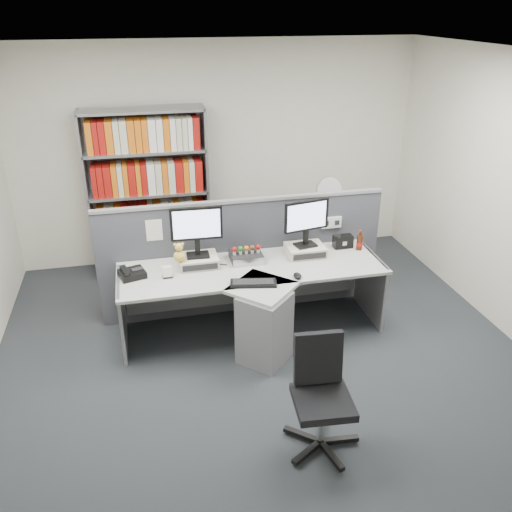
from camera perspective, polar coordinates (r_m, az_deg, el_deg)
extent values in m
plane|color=#303438|center=(4.94, 1.73, -12.91)|extent=(5.50, 5.50, 0.00)
cube|color=silver|center=(6.78, -4.04, 10.80)|extent=(5.00, 0.04, 2.70)
cube|color=white|center=(3.89, 2.28, 20.05)|extent=(5.00, 5.50, 0.04)
cube|color=#44454D|center=(5.64, -1.36, -0.14)|extent=(3.00, 0.05, 1.25)
cube|color=#95959A|center=(5.40, -1.43, 5.94)|extent=(3.00, 0.07, 0.03)
cube|color=white|center=(5.73, 8.02, 3.58)|extent=(0.22, 0.04, 0.12)
cube|color=white|center=(5.35, -10.83, 2.90)|extent=(0.16, 0.00, 0.22)
cube|color=white|center=(5.38, -6.58, 3.30)|extent=(0.16, 0.00, 0.22)
cube|color=white|center=(5.62, 5.68, 4.34)|extent=(0.16, 0.00, 0.22)
cube|color=#B0B1AA|center=(5.23, -0.42, -1.34)|extent=(2.60, 0.80, 0.03)
cube|color=#B0B1AA|center=(4.89, 0.60, -3.41)|extent=(0.74, 0.74, 0.03)
cube|color=gray|center=(4.97, 0.91, -7.70)|extent=(0.57, 0.57, 0.69)
cube|color=gray|center=(5.31, -14.10, -6.03)|extent=(0.03, 0.70, 0.72)
cube|color=gray|center=(5.77, 12.11, -3.08)|extent=(0.03, 0.70, 0.72)
cube|color=gray|center=(5.71, -1.19, -2.93)|extent=(2.50, 0.02, 0.45)
cube|color=beige|center=(5.27, -6.19, -0.49)|extent=(0.38, 0.30, 0.10)
cube|color=black|center=(5.14, -5.98, -1.21)|extent=(0.34, 0.01, 0.06)
cube|color=beige|center=(5.48, 5.27, 0.63)|extent=(0.38, 0.30, 0.10)
cube|color=black|center=(5.36, 5.76, -0.03)|extent=(0.34, 0.01, 0.06)
cube|color=black|center=(5.24, -6.22, 0.09)|extent=(0.23, 0.17, 0.02)
cube|color=black|center=(5.21, -6.27, 0.98)|extent=(0.05, 0.03, 0.18)
cube|color=black|center=(5.11, -6.40, 3.47)|extent=(0.50, 0.06, 0.33)
cube|color=#B7C1F5|center=(5.09, -6.36, 3.39)|extent=(0.45, 0.02, 0.28)
cube|color=black|center=(5.46, 5.30, 1.20)|extent=(0.23, 0.19, 0.02)
cube|color=black|center=(5.43, 5.33, 2.02)|extent=(0.05, 0.04, 0.17)
cube|color=black|center=(5.34, 5.43, 4.32)|extent=(0.47, 0.12, 0.31)
cube|color=#B7C1F5|center=(5.32, 5.46, 4.24)|extent=(0.42, 0.08, 0.27)
cube|color=black|center=(5.35, -1.08, -0.05)|extent=(0.31, 0.28, 0.08)
cube|color=silver|center=(5.22, -0.76, -0.69)|extent=(0.31, 0.01, 0.08)
cylinder|color=beige|center=(5.28, -2.31, 0.31)|extent=(0.03, 0.03, 0.03)
sphere|color=#A5140F|center=(5.26, -2.32, 0.72)|extent=(0.05, 0.05, 0.05)
cylinder|color=beige|center=(5.29, -1.67, 0.37)|extent=(0.03, 0.03, 0.03)
sphere|color=#19721E|center=(5.27, -1.68, 0.79)|extent=(0.05, 0.05, 0.05)
cylinder|color=beige|center=(5.30, -1.04, 0.43)|extent=(0.03, 0.03, 0.03)
sphere|color=orange|center=(5.28, -1.04, 0.85)|extent=(0.05, 0.05, 0.05)
cylinder|color=beige|center=(5.31, -0.40, 0.49)|extent=(0.03, 0.03, 0.03)
sphere|color=#593319|center=(5.30, -0.41, 0.91)|extent=(0.05, 0.05, 0.05)
cylinder|color=beige|center=(5.33, 0.23, 0.55)|extent=(0.03, 0.03, 0.03)
sphere|color=#A5140F|center=(5.31, 0.23, 0.97)|extent=(0.05, 0.05, 0.05)
cube|color=black|center=(4.91, -0.28, -2.92)|extent=(0.45, 0.24, 0.02)
cube|color=black|center=(4.90, -0.28, -2.77)|extent=(0.39, 0.18, 0.01)
ellipsoid|color=black|center=(5.03, 4.45, -2.11)|extent=(0.07, 0.12, 0.04)
cube|color=black|center=(5.16, -13.09, -1.87)|extent=(0.28, 0.26, 0.06)
cube|color=black|center=(5.13, -13.81, -1.52)|extent=(0.10, 0.20, 0.04)
cube|color=black|center=(5.16, -12.57, -1.38)|extent=(0.12, 0.09, 0.01)
cube|color=black|center=(5.10, -9.42, -2.17)|extent=(0.09, 0.06, 0.02)
cube|color=white|center=(5.05, -9.45, -1.70)|extent=(0.09, 0.03, 0.10)
cube|color=white|center=(5.09, -9.48, -1.51)|extent=(0.09, 0.03, 0.10)
sphere|color=gold|center=(5.13, -8.17, -0.03)|extent=(0.11, 0.11, 0.11)
sphere|color=gold|center=(5.09, -8.24, 0.94)|extent=(0.08, 0.08, 0.08)
sphere|color=gold|center=(5.08, -8.66, 1.19)|extent=(0.03, 0.03, 0.03)
sphere|color=gold|center=(5.08, -7.85, 1.26)|extent=(0.03, 0.03, 0.03)
cube|color=black|center=(5.69, 9.25, 1.54)|extent=(0.20, 0.11, 0.13)
cylinder|color=#3F190A|center=(5.66, 11.00, 1.43)|extent=(0.06, 0.06, 0.16)
cylinder|color=#A5140F|center=(5.67, 10.99, 1.27)|extent=(0.07, 0.07, 0.05)
cylinder|color=#3F190A|center=(5.62, 11.09, 2.40)|extent=(0.03, 0.03, 0.05)
cylinder|color=#A5140F|center=(5.61, 11.11, 2.67)|extent=(0.03, 0.03, 0.01)
cube|color=gray|center=(6.55, -17.44, 5.92)|extent=(0.03, 0.40, 2.00)
cube|color=gray|center=(6.57, -5.34, 7.07)|extent=(0.03, 0.40, 2.00)
cube|color=gray|center=(6.70, -11.46, 7.05)|extent=(1.40, 0.02, 2.00)
cube|color=gray|center=(6.90, -10.70, -1.18)|extent=(1.38, 0.40, 0.03)
cube|color=gray|center=(6.69, -11.04, 2.65)|extent=(1.38, 0.40, 0.03)
cube|color=gray|center=(6.52, -11.40, 6.70)|extent=(1.38, 0.40, 0.03)
cube|color=gray|center=(6.38, -11.79, 10.95)|extent=(1.38, 0.40, 0.03)
cube|color=gray|center=(6.28, -12.18, 15.01)|extent=(1.38, 0.40, 0.03)
cube|color=#A5140F|center=(6.79, -10.81, 0.18)|extent=(1.24, 0.28, 0.36)
cube|color=orange|center=(6.59, -11.17, 4.11)|extent=(1.24, 0.28, 0.36)
cube|color=beige|center=(6.43, -11.54, 8.26)|extent=(1.24, 0.28, 0.36)
cube|color=white|center=(6.30, -11.94, 12.60)|extent=(1.24, 0.28, 0.36)
cube|color=gray|center=(6.72, 7.42, 1.44)|extent=(0.45, 0.60, 0.70)
cube|color=black|center=(6.40, 8.41, 1.76)|extent=(0.40, 0.02, 0.28)
cube|color=black|center=(6.53, 8.23, -0.81)|extent=(0.40, 0.02, 0.28)
cylinder|color=white|center=(6.58, 7.60, 4.34)|extent=(0.17, 0.17, 0.03)
cylinder|color=white|center=(6.55, 7.65, 5.17)|extent=(0.03, 0.03, 0.17)
cylinder|color=white|center=(6.45, 7.83, 7.04)|extent=(0.29, 0.12, 0.29)
cylinder|color=silver|center=(6.48, 7.74, 7.12)|extent=(0.29, 0.11, 0.29)
cylinder|color=silver|center=(4.20, 7.00, -17.28)|extent=(0.05, 0.05, 0.36)
cube|color=black|center=(4.07, 7.15, -15.21)|extent=(0.45, 0.45, 0.06)
cube|color=black|center=(4.05, 6.66, -10.74)|extent=(0.37, 0.13, 0.42)
cube|color=black|center=(4.37, 9.06, -18.79)|extent=(0.28, 0.07, 0.04)
cylinder|color=black|center=(4.41, 10.48, -18.70)|extent=(0.05, 0.05, 0.03)
cube|color=black|center=(4.45, 7.01, -17.62)|extent=(0.15, 0.27, 0.04)
cylinder|color=black|center=(4.54, 7.09, -16.81)|extent=(0.05, 0.05, 0.03)
cube|color=black|center=(4.37, 4.76, -18.45)|extent=(0.24, 0.21, 0.04)
cylinder|color=black|center=(4.41, 3.39, -18.14)|extent=(0.05, 0.05, 0.03)
cube|color=black|center=(4.24, 5.35, -20.23)|extent=(0.26, 0.18, 0.04)
cylinder|color=black|center=(4.19, 4.29, -21.13)|extent=(0.05, 0.05, 0.03)
cube|color=black|center=(4.24, 8.12, -20.45)|extent=(0.11, 0.28, 0.04)
cylinder|color=black|center=(4.19, 8.99, -21.50)|extent=(0.05, 0.05, 0.03)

